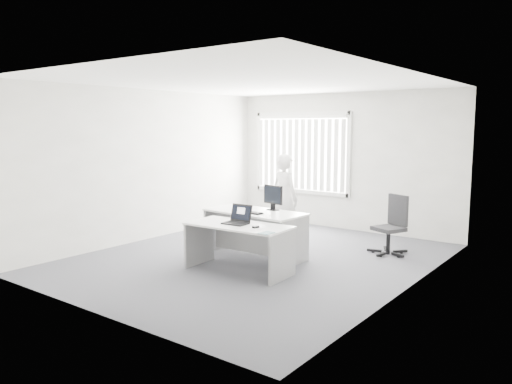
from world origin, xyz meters
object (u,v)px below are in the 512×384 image
Objects in this scene: desk_far at (255,224)px; laptop at (235,215)px; person at (285,198)px; monitor at (273,198)px; office_chair at (390,236)px; desk_near at (239,238)px.

laptop reaches higher than desk_far.
monitor is at bearing 127.53° from person.
laptop is at bearing 118.50° from person.
laptop is at bearing -97.80° from office_chair.
monitor reaches higher than laptop.
office_chair is at bearing 49.74° from monitor.
office_chair is (1.39, 2.32, -0.20)m from desk_near.
person is 3.95× the size of monitor.
desk_near is 3.83× the size of monitor.
person is (-1.90, -0.32, 0.51)m from office_chair.
desk_near is 0.93× the size of desk_far.
desk_far is 1.04× the size of person.
office_chair is at bearing -154.75° from person.
monitor is (-0.09, 1.09, 0.12)m from laptop.
monitor is at bearing 94.88° from desk_near.
person is at bearing 102.20° from desk_far.
office_chair is 2.80× the size of laptop.
office_chair reaches higher than desk_far.
office_chair is at bearing 56.44° from desk_near.
person is 4.60× the size of laptop.
desk_near is 1.18m from monitor.
person reaches higher than laptop.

